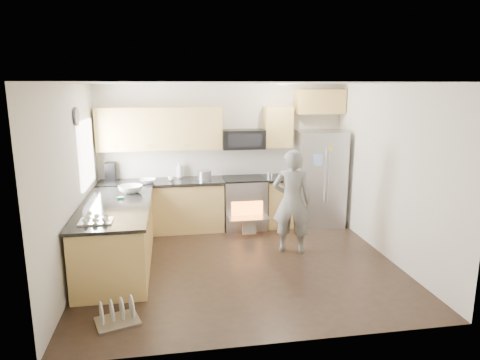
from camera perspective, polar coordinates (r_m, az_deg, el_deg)
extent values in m
plane|color=black|center=(6.39, 0.04, -11.18)|extent=(4.50, 4.50, 0.00)
cube|color=beige|center=(7.94, -2.33, 3.29)|extent=(4.50, 0.04, 2.60)
cube|color=beige|center=(4.10, 4.65, -5.56)|extent=(4.50, 0.04, 2.60)
cube|color=beige|center=(6.05, -21.47, -0.47)|extent=(0.04, 4.00, 2.60)
cube|color=beige|center=(6.73, 19.30, 0.93)|extent=(0.04, 4.00, 2.60)
cube|color=white|center=(5.86, 0.04, 12.81)|extent=(4.50, 4.00, 0.04)
cube|color=white|center=(6.97, -19.82, 3.36)|extent=(0.04, 1.00, 1.00)
cylinder|color=#FFEECC|center=(7.12, 5.88, 12.57)|extent=(0.14, 0.14, 0.02)
cylinder|color=#474754|center=(6.37, -20.99, 7.92)|extent=(0.03, 0.26, 0.26)
cube|color=tan|center=(7.78, -10.26, -3.63)|extent=(2.15, 0.60, 0.87)
cube|color=black|center=(7.65, -10.40, -0.27)|extent=(2.19, 0.64, 0.04)
cube|color=tan|center=(8.02, 5.11, -2.98)|extent=(0.50, 0.60, 0.87)
cube|color=black|center=(7.90, 5.20, 0.29)|extent=(0.54, 0.64, 0.04)
cube|color=tan|center=(7.65, -10.62, 6.75)|extent=(2.16, 0.33, 0.74)
cube|color=tan|center=(7.89, 5.07, 7.08)|extent=(0.50, 0.33, 0.74)
cube|color=tan|center=(8.10, 10.57, 10.25)|extent=(0.90, 0.33, 0.44)
imported|color=white|center=(7.55, -12.19, -0.10)|extent=(0.27, 0.27, 0.07)
imported|color=white|center=(7.82, -8.07, 1.41)|extent=(0.12, 0.12, 0.31)
imported|color=white|center=(7.63, -9.15, 0.22)|extent=(0.11, 0.11, 0.09)
cylinder|color=#B7B7BC|center=(7.63, -4.76, 0.65)|extent=(0.25, 0.25, 0.17)
cube|color=black|center=(7.85, -16.88, 1.08)|extent=(0.17, 0.21, 0.32)
cylinder|color=#B7B7BC|center=(7.91, 3.99, 0.80)|extent=(0.11, 0.11, 0.09)
cube|color=tan|center=(6.44, -16.02, -7.34)|extent=(0.90, 2.30, 0.87)
cube|color=black|center=(6.30, -16.27, -3.32)|extent=(0.96, 2.36, 0.04)
imported|color=silver|center=(6.89, -14.38, -1.20)|extent=(0.37, 0.37, 0.12)
cube|color=#36BF69|center=(6.58, -15.65, -2.32)|extent=(0.10, 0.07, 0.03)
cube|color=#B7B7BC|center=(5.55, -18.68, -4.93)|extent=(0.40, 0.30, 0.08)
cube|color=#B7B7BC|center=(7.86, 0.55, -3.13)|extent=(0.76, 0.62, 0.90)
cube|color=black|center=(7.75, 0.56, 0.18)|extent=(0.76, 0.60, 0.03)
cube|color=orange|center=(7.58, 0.96, -4.13)|extent=(0.56, 0.02, 0.34)
cube|color=#B7B7BC|center=(7.45, 1.19, -5.12)|extent=(0.70, 0.34, 0.03)
cube|color=white|center=(7.44, 1.26, -6.22)|extent=(0.24, 0.03, 0.28)
cube|color=black|center=(7.75, 0.42, 5.47)|extent=(0.76, 0.40, 0.34)
cube|color=#B7B7BC|center=(8.08, 10.59, 0.22)|extent=(0.93, 0.76, 1.76)
cylinder|color=#B7B7BC|center=(7.73, 11.28, 0.57)|extent=(0.02, 0.02, 0.96)
cylinder|color=#B7B7BC|center=(7.75, 11.68, 0.59)|extent=(0.02, 0.02, 0.96)
cube|color=#FE93CB|center=(7.85, 12.72, -0.73)|extent=(0.23, 0.03, 0.29)
cube|color=#8BAEDF|center=(7.63, 10.35, 2.66)|extent=(0.17, 0.03, 0.21)
imported|color=slate|center=(6.66, 6.93, -2.87)|extent=(0.69, 0.56, 1.63)
cube|color=#B7B7BC|center=(5.17, -16.00, -17.65)|extent=(0.55, 0.49, 0.03)
cylinder|color=white|center=(5.08, -17.99, -16.54)|extent=(0.09, 0.25, 0.26)
cylinder|color=white|center=(5.09, -16.73, -16.36)|extent=(0.09, 0.25, 0.26)
cylinder|color=white|center=(5.11, -15.48, -16.18)|extent=(0.09, 0.25, 0.26)
cylinder|color=white|center=(5.13, -14.23, -16.00)|extent=(0.09, 0.25, 0.26)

